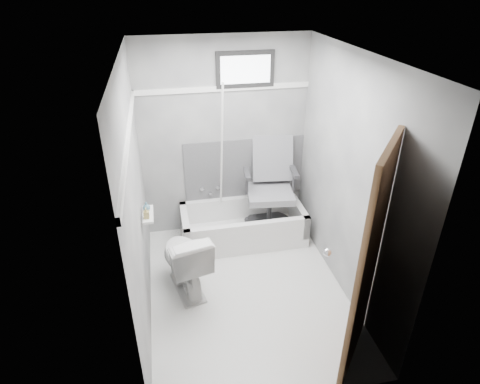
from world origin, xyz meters
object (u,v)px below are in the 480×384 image
object	(u,v)px
toilet	(185,260)
door	(420,287)
bathtub	(243,224)
soap_bottle_b	(146,206)
office_chair	(270,187)
soap_bottle_a	(146,213)

from	to	relation	value
toilet	door	xyz separation A→B (m)	(1.60, -1.44, 0.63)
bathtub	soap_bottle_b	size ratio (longest dim) A/B	16.16
office_chair	soap_bottle_b	world-z (taller)	office_chair
toilet	soap_bottle_b	size ratio (longest dim) A/B	8.11
bathtub	office_chair	world-z (taller)	office_chair
toilet	soap_bottle_a	xyz separation A→B (m)	(-0.32, 0.02, 0.60)
toilet	door	distance (m)	2.25
soap_bottle_a	toilet	bearing A→B (deg)	-3.46
toilet	soap_bottle_a	bearing A→B (deg)	-16.48
toilet	soap_bottle_a	distance (m)	0.68
office_chair	toilet	size ratio (longest dim) A/B	1.49
soap_bottle_a	door	bearing A→B (deg)	-37.31
toilet	soap_bottle_b	xyz separation A→B (m)	(-0.32, 0.16, 0.59)
door	soap_bottle_a	xyz separation A→B (m)	(-1.92, 1.46, -0.03)
soap_bottle_b	bathtub	bearing A→B (deg)	28.98
door	soap_bottle_b	distance (m)	2.50
office_chair	soap_bottle_a	size ratio (longest dim) A/B	9.85
office_chair	soap_bottle_a	xyz separation A→B (m)	(-1.44, -0.77, 0.29)
door	office_chair	bearing A→B (deg)	102.20
door	soap_bottle_a	bearing A→B (deg)	142.69
office_chair	soap_bottle_a	bearing A→B (deg)	-144.82
office_chair	toilet	world-z (taller)	office_chair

